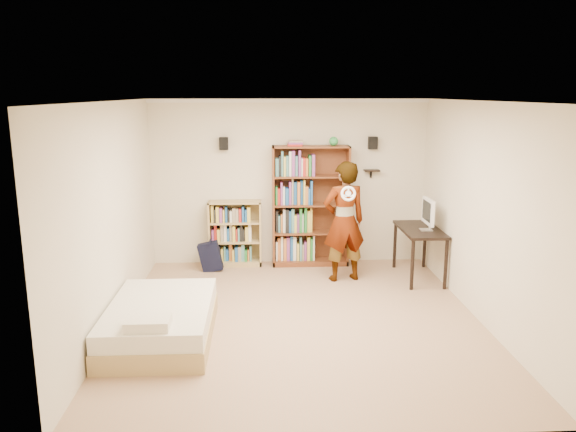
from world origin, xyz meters
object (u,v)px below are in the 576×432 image
computer_desk (419,253)px  person (344,222)px  tall_bookshelf (310,206)px  daybed (161,317)px  low_bookshelf (235,233)px

computer_desk → person: size_ratio=0.63×
tall_bookshelf → daybed: size_ratio=1.09×
tall_bookshelf → computer_desk: 1.88m
tall_bookshelf → low_bookshelf: size_ratio=1.83×
low_bookshelf → person: size_ratio=0.59×
tall_bookshelf → low_bookshelf: tall_bookshelf is taller
daybed → person: person is taller
tall_bookshelf → person: size_ratio=1.08×
tall_bookshelf → low_bookshelf: (-1.24, 0.02, -0.45)m
person → daybed: bearing=25.5°
computer_desk → person: (-1.17, -0.03, 0.52)m
tall_bookshelf → daybed: 3.50m
tall_bookshelf → computer_desk: bearing=-26.1°
tall_bookshelf → daybed: tall_bookshelf is taller
low_bookshelf → computer_desk: size_ratio=0.94×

